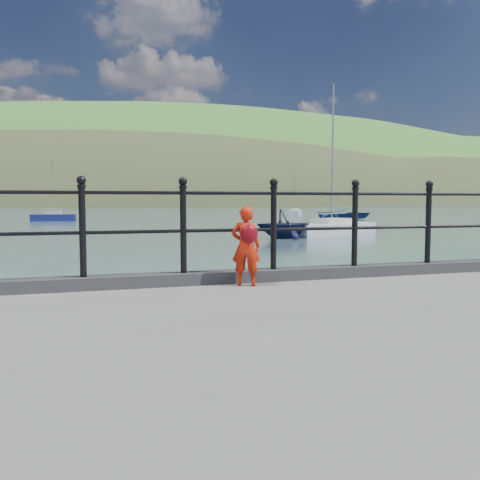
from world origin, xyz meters
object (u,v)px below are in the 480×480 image
object	(u,v)px
sailboat_far	(294,213)
sailboat_port	(53,218)
launch_blue	(344,214)
launch_navy	(284,224)
child	(246,245)
sailboat_near	(331,229)
railing	(230,219)

from	to	relation	value
sailboat_far	sailboat_port	distance (m)	34.78
launch_blue	launch_navy	size ratio (longest dim) A/B	1.93
child	sailboat_far	bearing A→B (deg)	-89.46
launch_navy	sailboat_near	bearing A→B (deg)	-64.46
child	sailboat_far	world-z (taller)	sailboat_far
child	launch_blue	bearing A→B (deg)	-95.75
sailboat_far	sailboat_port	size ratio (longest dim) A/B	1.33
launch_navy	sailboat_far	size ratio (longest dim) A/B	0.35
launch_navy	sailboat_far	world-z (taller)	sailboat_far
railing	launch_navy	world-z (taller)	railing
launch_blue	launch_navy	world-z (taller)	launch_navy
launch_blue	sailboat_far	size ratio (longest dim) A/B	0.68
sailboat_port	sailboat_near	bearing A→B (deg)	-51.01
sailboat_far	sailboat_port	world-z (taller)	sailboat_far
railing	launch_navy	bearing A→B (deg)	66.17
railing	launch_blue	distance (m)	52.44
railing	launch_blue	size ratio (longest dim) A/B	3.06
child	sailboat_far	distance (m)	67.94
railing	sailboat_near	world-z (taller)	sailboat_near
sailboat_near	sailboat_port	bearing A→B (deg)	96.92
child	sailboat_port	size ratio (longest dim) A/B	0.15
railing	launch_navy	distance (m)	21.35
railing	sailboat_port	xyz separation A→B (m)	(-4.84, 48.77, -1.48)
child	launch_blue	xyz separation A→B (m)	(26.25, 45.61, -0.89)
launch_navy	railing	bearing A→B (deg)	153.99
launch_blue	sailboat_far	world-z (taller)	sailboat_far
railing	sailboat_near	distance (m)	25.02
child	launch_blue	world-z (taller)	child
sailboat_far	sailboat_near	size ratio (longest dim) A/B	0.94
launch_navy	sailboat_port	bearing A→B (deg)	22.51
sailboat_far	sailboat_near	xyz separation A→B (m)	(-14.80, -40.34, -0.00)
launch_blue	sailboat_far	bearing A→B (deg)	44.06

